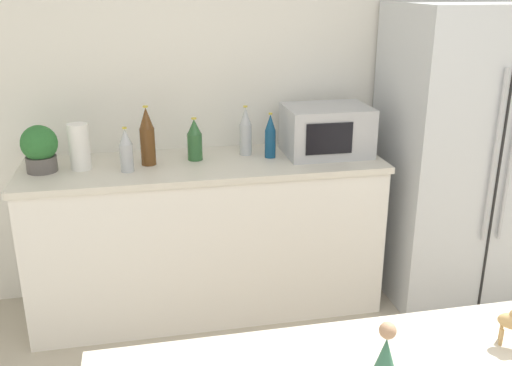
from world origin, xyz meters
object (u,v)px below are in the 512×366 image
(paper_towel_roll, at_px, (79,147))
(back_bottle_0, at_px, (147,137))
(back_bottle_1, at_px, (126,151))
(microwave, at_px, (326,130))
(back_bottle_3, at_px, (246,132))
(wise_man_figurine_blue, at_px, (386,354))
(potted_plant, at_px, (40,148))
(refrigerator, at_px, (464,154))
(back_bottle_2, at_px, (195,140))
(back_bottle_4, at_px, (270,136))

(paper_towel_roll, distance_m, back_bottle_0, 0.36)
(back_bottle_1, bearing_deg, microwave, 5.32)
(back_bottle_3, bearing_deg, wise_man_figurine_blue, -91.04)
(microwave, bearing_deg, back_bottle_3, 170.63)
(back_bottle_3, bearing_deg, microwave, -9.37)
(microwave, height_order, wise_man_figurine_blue, microwave)
(back_bottle_0, bearing_deg, wise_man_figurine_blue, -75.22)
(potted_plant, height_order, wise_man_figurine_blue, potted_plant)
(back_bottle_1, distance_m, back_bottle_3, 0.69)
(back_bottle_0, height_order, wise_man_figurine_blue, back_bottle_0)
(back_bottle_3, bearing_deg, refrigerator, -6.90)
(potted_plant, relative_size, back_bottle_0, 0.76)
(back_bottle_1, height_order, wise_man_figurine_blue, back_bottle_1)
(back_bottle_2, bearing_deg, back_bottle_4, -5.42)
(refrigerator, bearing_deg, back_bottle_4, 176.30)
(back_bottle_2, bearing_deg, refrigerator, -4.15)
(back_bottle_1, height_order, back_bottle_4, back_bottle_4)
(microwave, xyz_separation_m, wise_man_figurine_blue, (-0.50, -1.97, -0.04))
(refrigerator, distance_m, back_bottle_2, 1.62)
(back_bottle_1, distance_m, wise_man_figurine_blue, 1.97)
(back_bottle_4, bearing_deg, paper_towel_roll, -179.68)
(back_bottle_3, distance_m, wise_man_figurine_blue, 2.05)
(potted_plant, xyz_separation_m, back_bottle_3, (1.11, 0.09, 0.01))
(refrigerator, bearing_deg, potted_plant, 178.40)
(paper_towel_roll, relative_size, back_bottle_3, 0.86)
(paper_towel_roll, relative_size, microwave, 0.52)
(wise_man_figurine_blue, bearing_deg, back_bottle_2, 97.38)
(microwave, distance_m, wise_man_figurine_blue, 2.04)
(back_bottle_0, bearing_deg, microwave, 0.29)
(back_bottle_0, height_order, back_bottle_4, back_bottle_0)
(back_bottle_4, bearing_deg, back_bottle_1, -172.91)
(microwave, height_order, back_bottle_0, back_bottle_0)
(wise_man_figurine_blue, bearing_deg, back_bottle_4, 85.23)
(back_bottle_1, xyz_separation_m, back_bottle_3, (0.67, 0.18, 0.02))
(paper_towel_roll, xyz_separation_m, back_bottle_1, (0.24, -0.09, -0.01))
(potted_plant, relative_size, back_bottle_3, 0.87)
(microwave, xyz_separation_m, back_bottle_2, (-0.76, 0.03, -0.03))
(back_bottle_1, xyz_separation_m, wise_man_figurine_blue, (0.63, -1.87, -0.02))
(refrigerator, xyz_separation_m, back_bottle_4, (-1.18, 0.08, 0.15))
(back_bottle_2, relative_size, back_bottle_4, 0.94)
(back_bottle_3, distance_m, back_bottle_4, 0.15)
(potted_plant, height_order, back_bottle_0, back_bottle_0)
(back_bottle_0, relative_size, wise_man_figurine_blue, 2.10)
(potted_plant, bearing_deg, back_bottle_0, 0.99)
(refrigerator, xyz_separation_m, back_bottle_0, (-1.86, 0.08, 0.19))
(refrigerator, xyz_separation_m, back_bottle_2, (-1.61, 0.12, 0.15))
(paper_towel_roll, height_order, back_bottle_4, back_bottle_4)
(potted_plant, relative_size, wise_man_figurine_blue, 1.60)
(back_bottle_1, relative_size, back_bottle_3, 0.84)
(refrigerator, xyz_separation_m, microwave, (-0.85, 0.08, 0.17))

